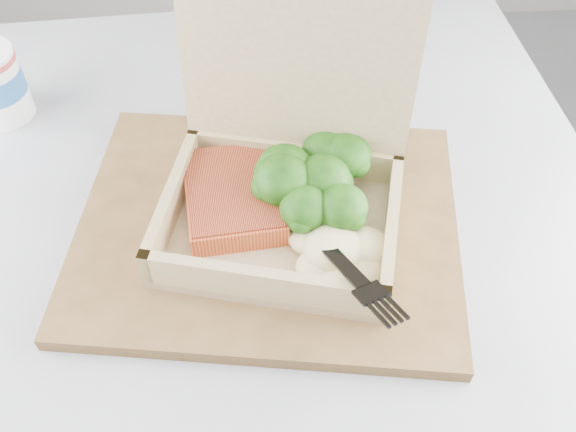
{
  "coord_description": "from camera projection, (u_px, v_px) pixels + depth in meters",
  "views": [
    {
      "loc": [
        0.48,
        0.14,
        1.21
      ],
      "look_at": [
        0.5,
        0.5,
        0.77
      ],
      "focal_mm": 40.0,
      "sensor_mm": 36.0,
      "label": 1
    }
  ],
  "objects": [
    {
      "name": "broccoli_pile",
      "position": [
        323.0,
        186.0,
        0.59
      ],
      "size": [
        0.13,
        0.13,
        0.05
      ],
      "primitive_type": null,
      "color": "#307018",
      "rests_on": "takeout_container"
    },
    {
      "name": "cafe_table",
      "position": [
        233.0,
        340.0,
        0.75
      ],
      "size": [
        0.85,
        0.85,
        0.73
      ],
      "rotation": [
        0.0,
        0.0,
        0.06
      ],
      "color": "black",
      "rests_on": "floor"
    },
    {
      "name": "mashed_potatoes",
      "position": [
        333.0,
        248.0,
        0.55
      ],
      "size": [
        0.09,
        0.07,
        0.03
      ],
      "primitive_type": "ellipsoid",
      "color": "#F6E29F",
      "rests_on": "takeout_container"
    },
    {
      "name": "serving_tray",
      "position": [
        268.0,
        227.0,
        0.61
      ],
      "size": [
        0.39,
        0.33,
        0.02
      ],
      "primitive_type": "cube",
      "rotation": [
        0.0,
        0.0,
        -0.14
      ],
      "color": "brown",
      "rests_on": "cafe_table"
    },
    {
      "name": "plastic_fork",
      "position": [
        316.0,
        231.0,
        0.55
      ],
      "size": [
        0.08,
        0.16,
        0.04
      ],
      "rotation": [
        0.0,
        0.0,
        3.55
      ],
      "color": "black",
      "rests_on": "mashed_potatoes"
    },
    {
      "name": "takeout_container",
      "position": [
        285.0,
        174.0,
        0.58
      ],
      "size": [
        0.25,
        0.23,
        0.2
      ],
      "rotation": [
        0.0,
        0.0,
        -0.24
      ],
      "color": "tan",
      "rests_on": "serving_tray"
    },
    {
      "name": "receipt",
      "position": [
        241.0,
        98.0,
        0.74
      ],
      "size": [
        0.07,
        0.14,
        0.0
      ],
      "primitive_type": "cube",
      "rotation": [
        0.0,
        0.0,
        -0.01
      ],
      "color": "silver",
      "rests_on": "cafe_table"
    },
    {
      "name": "salmon_fillet",
      "position": [
        233.0,
        196.0,
        0.59
      ],
      "size": [
        0.1,
        0.12,
        0.02
      ],
      "primitive_type": "cube",
      "rotation": [
        0.0,
        0.0,
        0.11
      ],
      "color": "#D45B29",
      "rests_on": "takeout_container"
    }
  ]
}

